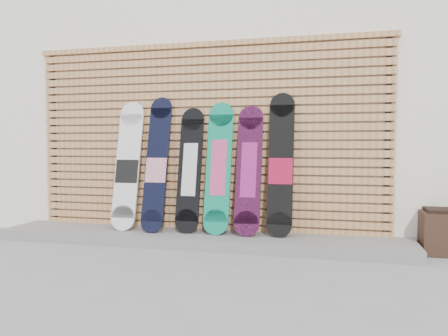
# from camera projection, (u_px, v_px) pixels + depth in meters

# --- Properties ---
(ground) EXTENTS (80.00, 80.00, 0.00)m
(ground) POSITION_uv_depth(u_px,v_px,m) (191.00, 260.00, 4.18)
(ground) COLOR gray
(ground) RESTS_ON ground
(building) EXTENTS (12.00, 5.00, 3.60)m
(building) POSITION_uv_depth(u_px,v_px,m) (284.00, 104.00, 7.36)
(building) COLOR white
(building) RESTS_ON ground
(concrete_step) EXTENTS (4.60, 0.70, 0.12)m
(concrete_step) POSITION_uv_depth(u_px,v_px,m) (198.00, 239.00, 4.87)
(concrete_step) COLOR slate
(concrete_step) RESTS_ON ground
(slat_wall) EXTENTS (4.26, 0.08, 2.29)m
(slat_wall) POSITION_uv_depth(u_px,v_px,m) (205.00, 136.00, 5.09)
(slat_wall) COLOR #B97F4D
(slat_wall) RESTS_ON ground
(snowboard_0) EXTENTS (0.30, 0.36, 1.50)m
(snowboard_0) POSITION_uv_depth(u_px,v_px,m) (128.00, 166.00, 5.12)
(snowboard_0) COLOR white
(snowboard_0) RESTS_ON concrete_step
(snowboard_1) EXTENTS (0.26, 0.40, 1.55)m
(snowboard_1) POSITION_uv_depth(u_px,v_px,m) (157.00, 165.00, 5.01)
(snowboard_1) COLOR black
(snowboard_1) RESTS_ON concrete_step
(snowboard_2) EXTENTS (0.27, 0.32, 1.42)m
(snowboard_2) POSITION_uv_depth(u_px,v_px,m) (190.00, 169.00, 4.96)
(snowboard_2) COLOR black
(snowboard_2) RESTS_ON concrete_step
(snowboard_3) EXTENTS (0.29, 0.34, 1.47)m
(snowboard_3) POSITION_uv_depth(u_px,v_px,m) (219.00, 167.00, 4.87)
(snowboard_3) COLOR #0D8162
(snowboard_3) RESTS_ON concrete_step
(snowboard_4) EXTENTS (0.28, 0.34, 1.43)m
(snowboard_4) POSITION_uv_depth(u_px,v_px,m) (249.00, 170.00, 4.79)
(snowboard_4) COLOR black
(snowboard_4) RESTS_ON concrete_step
(snowboard_5) EXTENTS (0.27, 0.30, 1.56)m
(snowboard_5) POSITION_uv_depth(u_px,v_px,m) (281.00, 165.00, 4.72)
(snowboard_5) COLOR black
(snowboard_5) RESTS_ON concrete_step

